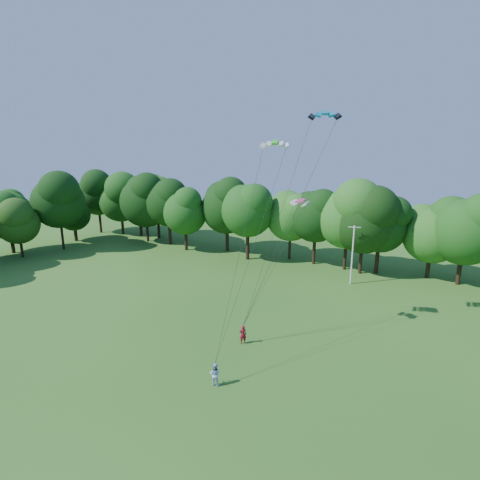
% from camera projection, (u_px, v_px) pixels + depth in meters
% --- Properties ---
extents(ground, '(160.00, 160.00, 0.00)m').
position_uv_depth(ground, '(153.00, 440.00, 21.28)').
color(ground, '#275918').
rests_on(ground, ground).
extents(utility_pole, '(1.43, 0.44, 7.27)m').
position_uv_depth(utility_pole, '(352.00, 254.00, 44.77)').
color(utility_pole, silver).
rests_on(utility_pole, ground).
extents(kite_flyer_left, '(0.71, 0.70, 1.65)m').
position_uv_depth(kite_flyer_left, '(243.00, 334.00, 31.64)').
color(kite_flyer_left, maroon).
rests_on(kite_flyer_left, ground).
extents(kite_flyer_right, '(0.90, 0.75, 1.65)m').
position_uv_depth(kite_flyer_right, '(215.00, 374.00, 26.11)').
color(kite_flyer_right, '#B4CAF9').
rests_on(kite_flyer_right, ground).
extents(kite_teal, '(2.75, 1.85, 0.49)m').
position_uv_depth(kite_teal, '(325.00, 113.00, 30.12)').
color(kite_teal, '#04758F').
rests_on(kite_teal, ground).
extents(kite_green, '(2.56, 1.72, 0.45)m').
position_uv_depth(kite_green, '(275.00, 142.00, 30.15)').
color(kite_green, green).
rests_on(kite_green, ground).
extents(kite_pink, '(1.76, 1.17, 0.32)m').
position_uv_depth(kite_pink, '(300.00, 201.00, 31.23)').
color(kite_pink, '#C93774').
rests_on(kite_pink, ground).
extents(tree_back_west, '(8.92, 8.92, 12.98)m').
position_uv_depth(tree_back_west, '(157.00, 194.00, 66.90)').
color(tree_back_west, '#341D14').
rests_on(tree_back_west, ground).
extents(tree_back_center, '(8.81, 8.81, 12.81)m').
position_uv_depth(tree_back_center, '(364.00, 214.00, 47.65)').
color(tree_back_center, '#311B13').
rests_on(tree_back_center, ground).
extents(tree_flank_west, '(6.69, 6.69, 9.74)m').
position_uv_depth(tree_flank_west, '(17.00, 218.00, 55.43)').
color(tree_flank_west, black).
rests_on(tree_flank_west, ground).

